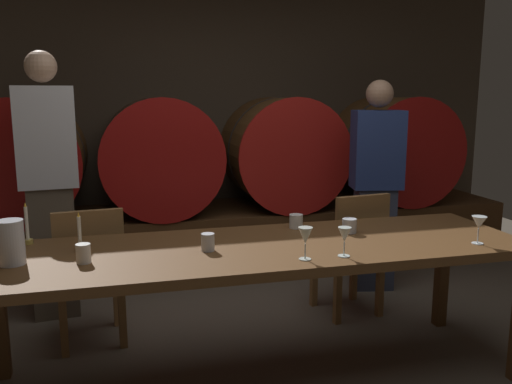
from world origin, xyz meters
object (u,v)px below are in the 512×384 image
at_px(guest_left, 49,184).
at_px(candle_left, 27,232).
at_px(chair_left, 90,270).
at_px(candle_right, 80,240).
at_px(guest_right, 376,184).
at_px(cup_far_left, 83,253).
at_px(dining_table, 259,257).
at_px(chair_right, 353,248).
at_px(wine_glass_far_right, 479,223).
at_px(cup_center_left, 208,242).
at_px(wine_glass_center_left, 305,237).
at_px(cup_far_right, 349,226).
at_px(pitcher, 11,242).
at_px(wine_barrel_center_right, 281,152).
at_px(wine_barrel_center_left, 159,155).
at_px(cup_center_right, 296,221).
at_px(wine_barrel_far_right, 392,149).
at_px(wine_glass_center_right, 344,236).
at_px(wine_barrel_far_left, 22,159).

relative_size(guest_left, candle_left, 8.07).
distance_m(chair_left, candle_right, 0.61).
bearing_deg(guest_right, cup_far_left, 41.47).
bearing_deg(candle_right, dining_table, -7.99).
bearing_deg(chair_right, guest_right, -138.02).
bearing_deg(wine_glass_far_right, cup_center_left, 170.69).
bearing_deg(wine_glass_center_left, cup_center_left, 148.63).
relative_size(guest_right, cup_far_left, 17.90).
bearing_deg(chair_right, cup_far_right, 55.15).
height_order(guest_right, pitcher, guest_right).
height_order(wine_barrel_center_right, candle_right, wine_barrel_center_right).
distance_m(wine_barrel_center_left, guest_right, 1.85).
distance_m(candle_left, candle_right, 0.35).
bearing_deg(chair_right, cup_far_left, 16.06).
height_order(guest_left, wine_glass_center_left, guest_left).
xyz_separation_m(wine_barrel_center_left, wine_barrel_center_right, (1.10, 0.00, 0.00)).
xyz_separation_m(chair_left, cup_center_right, (1.20, -0.34, 0.31)).
xyz_separation_m(dining_table, chair_left, (-0.90, 0.64, -0.21)).
bearing_deg(cup_far_right, wine_barrel_far_right, 55.73).
bearing_deg(wine_glass_far_right, pitcher, 174.05).
height_order(wine_barrel_center_right, candle_left, wine_barrel_center_right).
xyz_separation_m(chair_left, wine_glass_center_right, (1.25, -0.93, 0.37)).
xyz_separation_m(wine_barrel_far_left, guest_right, (2.71, -0.91, -0.17)).
height_order(wine_barrel_center_right, guest_left, guest_left).
height_order(candle_left, wine_glass_center_right, candle_left).
relative_size(guest_right, wine_glass_far_right, 11.07).
distance_m(dining_table, wine_glass_center_right, 0.49).
bearing_deg(wine_glass_far_right, wine_barrel_center_right, 99.57).
height_order(cup_center_right, cup_far_right, same).
distance_m(cup_center_right, cup_far_right, 0.32).
height_order(wine_glass_center_left, cup_center_right, wine_glass_center_left).
xyz_separation_m(wine_barrel_far_left, wine_barrel_center_right, (2.21, 0.00, 0.00)).
bearing_deg(wine_barrel_far_left, wine_glass_far_right, -41.53).
bearing_deg(wine_barrel_center_left, wine_glass_far_right, -57.08).
bearing_deg(chair_left, candle_left, 41.26).
bearing_deg(wine_glass_center_right, chair_right, 62.56).
bearing_deg(wine_glass_center_right, wine_glass_center_left, -180.00).
height_order(wine_barrel_far_left, guest_right, guest_right).
relative_size(wine_barrel_far_left, cup_center_right, 12.20).
relative_size(candle_right, wine_glass_far_right, 1.36).
distance_m(wine_barrel_center_right, wine_barrel_far_right, 1.13).
bearing_deg(guest_left, cup_far_left, 96.34).
distance_m(wine_glass_center_left, wine_glass_far_right, 0.98).
bearing_deg(wine_barrel_center_right, cup_center_left, -116.33).
relative_size(chair_right, cup_far_left, 9.55).
height_order(wine_barrel_center_left, chair_right, wine_barrel_center_left).
xyz_separation_m(candle_right, wine_glass_center_right, (1.26, -0.42, 0.05)).
relative_size(guest_left, pitcher, 8.64).
height_order(wine_barrel_far_left, wine_barrel_center_right, same).
bearing_deg(dining_table, wine_barrel_far_left, 125.63).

